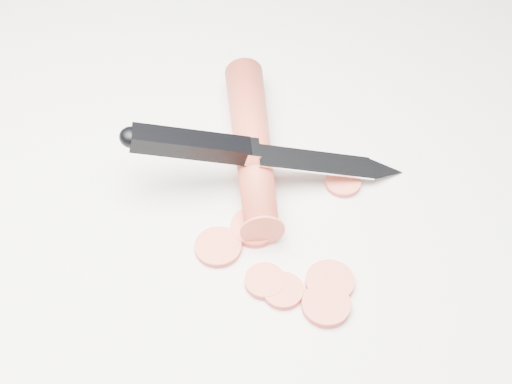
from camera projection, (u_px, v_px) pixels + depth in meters
name	position (u px, v px, depth m)	size (l,w,h in m)	color
ground	(239.00, 198.00, 0.59)	(2.40, 2.40, 0.00)	white
carrot	(252.00, 144.00, 0.61)	(0.03, 0.03, 0.19)	red
carrot_slice_0	(255.00, 227.00, 0.57)	(0.04, 0.04, 0.01)	#E5583B
carrot_slice_1	(330.00, 282.00, 0.54)	(0.04, 0.04, 0.01)	#E5583B
carrot_slice_2	(265.00, 281.00, 0.54)	(0.03, 0.03, 0.01)	#E5583B
carrot_slice_3	(283.00, 291.00, 0.53)	(0.03, 0.03, 0.01)	#E5583B
carrot_slice_4	(343.00, 183.00, 0.60)	(0.03, 0.03, 0.01)	#E5583B
carrot_slice_5	(218.00, 247.00, 0.56)	(0.04, 0.04, 0.01)	#E5583B
carrot_slice_6	(326.00, 305.00, 0.52)	(0.04, 0.04, 0.01)	#E5583B
kitchen_knife	(268.00, 151.00, 0.58)	(0.23, 0.10, 0.07)	silver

